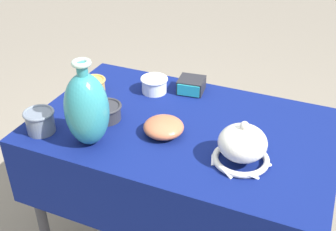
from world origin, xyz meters
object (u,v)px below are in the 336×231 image
Objects in this scene: cup_wide_porcelain at (154,84)px; bowl_shallow_terracotta at (164,127)px; vase_tall_bulbous at (87,109)px; vase_dome_bell at (242,146)px; cup_wide_slate at (40,121)px; mosaic_tile_box at (191,85)px; cup_wide_ochre at (94,86)px; cup_wide_charcoal at (106,111)px.

cup_wide_porcelain is 0.34m from bowl_shallow_terracotta.
vase_tall_bulbous is at bearing -145.92° from bowl_shallow_terracotta.
vase_tall_bulbous reaches higher than vase_dome_bell.
cup_wide_slate is (-0.21, -0.01, -0.10)m from vase_tall_bulbous.
vase_dome_bell is at bearing -56.92° from mosaic_tile_box.
vase_tall_bulbous reaches higher than bowl_shallow_terracotta.
cup_wide_porcelain is (0.26, 0.46, -0.01)m from cup_wide_slate.
cup_wide_ochre reaches higher than mosaic_tile_box.
mosaic_tile_box is 1.05× the size of cup_wide_slate.
cup_wide_ochre is 0.70× the size of bowl_shallow_terracotta.
bowl_shallow_terracotta is at bearing -92.86° from mosaic_tile_box.
cup_wide_slate is at bearing -134.78° from mosaic_tile_box.
mosaic_tile_box is 1.01× the size of cup_wide_porcelain.
vase_tall_bulbous is 2.51× the size of cup_wide_charcoal.
cup_wide_charcoal is 0.85× the size of bowl_shallow_terracotta.
vase_tall_bulbous is 2.66× the size of mosaic_tile_box.
cup_wide_ochre is at bearing 133.87° from cup_wide_charcoal.
vase_dome_bell reaches higher than bowl_shallow_terracotta.
cup_wide_slate is (-0.41, -0.53, 0.02)m from mosaic_tile_box.
cup_wide_ochre is 0.44m from bowl_shallow_terracotta.
cup_wide_slate is at bearing -136.06° from cup_wide_charcoal.
vase_tall_bulbous is 2.70× the size of cup_wide_porcelain.
vase_dome_bell is 1.77× the size of cup_wide_porcelain.
cup_wide_charcoal is at bearing 174.53° from vase_dome_bell.
vase_tall_bulbous is 0.20m from cup_wide_charcoal.
cup_wide_ochre is at bearing 84.93° from cup_wide_slate.
vase_tall_bulbous is at bearing 3.95° from cup_wide_slate.
cup_wide_slate is 0.34m from cup_wide_ochre.
mosaic_tile_box is at bearing 56.50° from cup_wide_charcoal.
cup_wide_porcelain is (0.06, 0.44, -0.11)m from vase_tall_bulbous.
cup_wide_porcelain is at bearing 73.63° from cup_wide_charcoal.
bowl_shallow_terracotta is (0.02, -0.36, 0.00)m from mosaic_tile_box.
vase_dome_bell is 0.53m from mosaic_tile_box.
vase_tall_bulbous is 0.30m from bowl_shallow_terracotta.
mosaic_tile_box is at bearing 24.78° from cup_wide_porcelain.
cup_wide_ochre reaches higher than cup_wide_porcelain.
cup_wide_slate is at bearing -158.93° from bowl_shallow_terracotta.
vase_dome_bell is 0.76m from cup_wide_slate.
bowl_shallow_terracotta is at bearing 21.07° from cup_wide_slate.
cup_wide_ochre is (-0.18, 0.32, -0.10)m from vase_tall_bulbous.
vase_dome_bell is 0.75m from cup_wide_ochre.
vase_dome_bell is 1.74× the size of mosaic_tile_box.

